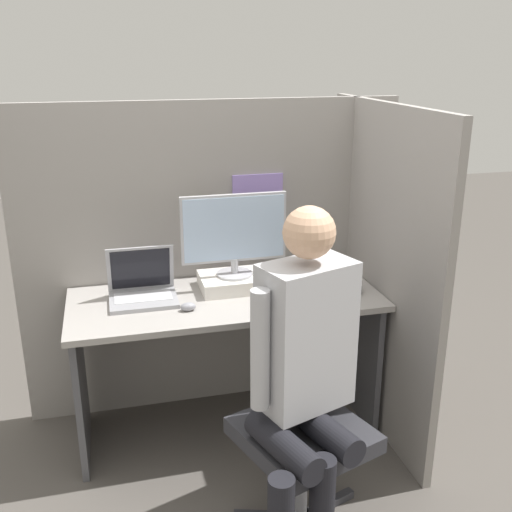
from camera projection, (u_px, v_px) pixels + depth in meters
ground_plane at (241, 463)px, 2.85m from camera, size 12.00×12.00×0.00m
cubicle_panel_back at (213, 258)px, 3.17m from camera, size 2.00×0.05×1.64m
cubicle_panel_right at (379, 271)px, 2.99m from camera, size 0.04×1.23×1.64m
desk at (226, 330)px, 2.95m from camera, size 1.50×0.61×0.74m
paper_box at (235, 282)px, 2.99m from camera, size 0.34×0.25×0.07m
monitor at (234, 232)px, 2.91m from camera, size 0.52×0.18×0.41m
laptop at (143, 290)px, 2.84m from camera, size 0.32×0.25×0.26m
mouse at (188, 307)px, 2.73m from camera, size 0.07×0.05×0.04m
stapler at (352, 286)px, 2.96m from camera, size 0.05×0.12×0.04m
carrot_toy at (278, 299)px, 2.81m from camera, size 0.05×0.16×0.05m
office_chair at (304, 401)px, 2.43m from camera, size 0.59×0.63×1.01m
person at (305, 364)px, 2.19m from camera, size 0.47×0.53×1.36m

